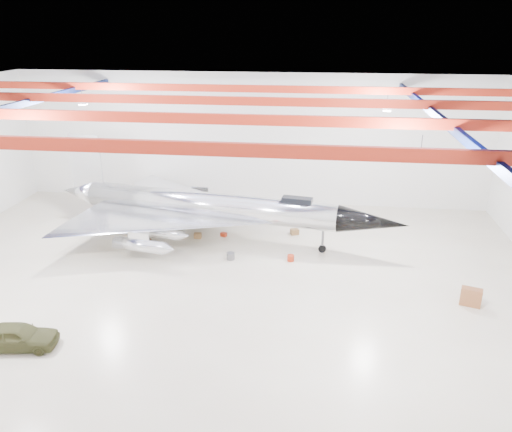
# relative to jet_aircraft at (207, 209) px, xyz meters

# --- Properties ---
(floor) EXTENTS (40.00, 40.00, 0.00)m
(floor) POSITION_rel_jet_aircraft_xyz_m (1.79, -6.39, -2.31)
(floor) COLOR #BEB097
(floor) RESTS_ON ground
(wall_back) EXTENTS (40.00, 0.00, 40.00)m
(wall_back) POSITION_rel_jet_aircraft_xyz_m (1.79, 8.61, 3.19)
(wall_back) COLOR silver
(wall_back) RESTS_ON floor
(ceiling) EXTENTS (40.00, 40.00, 0.00)m
(ceiling) POSITION_rel_jet_aircraft_xyz_m (1.79, -6.39, 8.69)
(ceiling) COLOR #0A0F38
(ceiling) RESTS_ON wall_back
(ceiling_structure) EXTENTS (39.50, 29.50, 1.08)m
(ceiling_structure) POSITION_rel_jet_aircraft_xyz_m (1.79, -6.39, 8.01)
(ceiling_structure) COLOR maroon
(ceiling_structure) RESTS_ON ceiling
(jet_aircraft) EXTENTS (25.78, 16.90, 7.05)m
(jet_aircraft) POSITION_rel_jet_aircraft_xyz_m (0.00, 0.00, 0.00)
(jet_aircraft) COLOR silver
(jet_aircraft) RESTS_ON floor
(jeep) EXTENTS (3.94, 2.04, 1.28)m
(jeep) POSITION_rel_jet_aircraft_xyz_m (-6.17, -14.10, -1.67)
(jeep) COLOR #3B3C1E
(jeep) RESTS_ON floor
(desk) EXTENTS (1.22, 0.86, 1.02)m
(desk) POSITION_rel_jet_aircraft_xyz_m (16.44, -7.19, -1.80)
(desk) COLOR brown
(desk) RESTS_ON floor
(toolbox_red) EXTENTS (0.51, 0.47, 0.29)m
(toolbox_red) POSITION_rel_jet_aircraft_xyz_m (1.03, 0.50, -2.17)
(toolbox_red) COLOR #A42910
(toolbox_red) RESTS_ON floor
(engine_drum) EXTENTS (0.54, 0.54, 0.48)m
(engine_drum) POSITION_rel_jet_aircraft_xyz_m (2.23, -3.24, -2.07)
(engine_drum) COLOR #59595B
(engine_drum) RESTS_ON floor
(parts_bin) EXTENTS (0.72, 0.66, 0.41)m
(parts_bin) POSITION_rel_jet_aircraft_xyz_m (6.18, 1.56, -2.11)
(parts_bin) COLOR olive
(parts_bin) RESTS_ON floor
(crate_small) EXTENTS (0.38, 0.31, 0.25)m
(crate_small) POSITION_rel_jet_aircraft_xyz_m (-5.48, -1.17, -2.19)
(crate_small) COLOR #59595B
(crate_small) RESTS_ON floor
(tool_chest) EXTENTS (0.55, 0.55, 0.41)m
(tool_chest) POSITION_rel_jet_aircraft_xyz_m (6.19, -2.95, -2.11)
(tool_chest) COLOR #A42910
(tool_chest) RESTS_ON floor
(oil_barrel) EXTENTS (0.56, 0.46, 0.37)m
(oil_barrel) POSITION_rel_jet_aircraft_xyz_m (-0.79, -0.03, -2.13)
(oil_barrel) COLOR olive
(oil_barrel) RESTS_ON floor
(spares_box) EXTENTS (0.44, 0.44, 0.39)m
(spares_box) POSITION_rel_jet_aircraft_xyz_m (3.45, 3.37, -2.12)
(spares_box) COLOR #59595B
(spares_box) RESTS_ON floor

